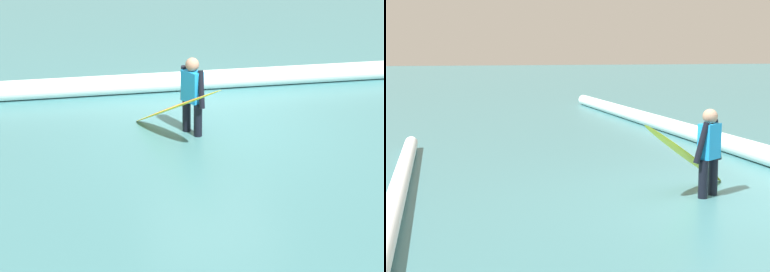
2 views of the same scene
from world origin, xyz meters
The scene contains 4 objects.
ground_plane centered at (0.00, 0.00, 0.00)m, with size 166.93×166.93×0.00m, color #3C757C.
surfer centered at (0.47, 0.43, 0.72)m, with size 0.35×0.57×1.30m.
surfboard centered at (0.80, 0.63, 0.57)m, with size 1.30×1.94×1.16m.
wave_crest_foreground centered at (2.50, -1.78, 0.19)m, with size 0.39×0.39×25.75m, color white.
Camera 1 is at (1.97, 8.33, 3.58)m, focal length 49.12 mm.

